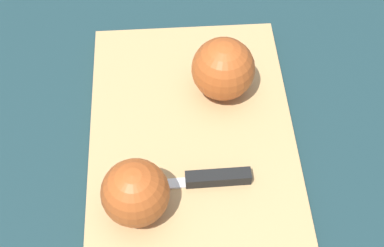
% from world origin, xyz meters
% --- Properties ---
extents(ground_plane, '(4.00, 4.00, 0.00)m').
position_xyz_m(ground_plane, '(0.00, 0.00, 0.00)').
color(ground_plane, '#193338').
extents(cutting_board, '(0.40, 0.28, 0.02)m').
position_xyz_m(cutting_board, '(0.00, 0.00, 0.01)').
color(cutting_board, tan).
rests_on(cutting_board, ground_plane).
extents(apple_half_left, '(0.08, 0.08, 0.08)m').
position_xyz_m(apple_half_left, '(-0.07, 0.05, 0.06)').
color(apple_half_left, '#AD4C1E').
rests_on(apple_half_left, cutting_board).
extents(apple_half_right, '(0.08, 0.08, 0.08)m').
position_xyz_m(apple_half_right, '(0.10, -0.08, 0.06)').
color(apple_half_right, '#AD4C1E').
rests_on(apple_half_right, cutting_board).
extents(knife, '(0.02, 0.16, 0.02)m').
position_xyz_m(knife, '(0.07, 0.01, 0.03)').
color(knife, silver).
rests_on(knife, cutting_board).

